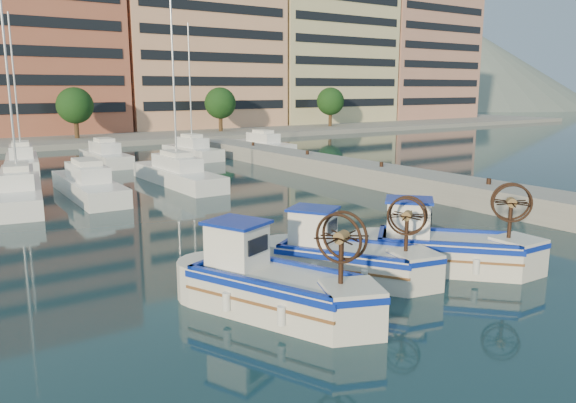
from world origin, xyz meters
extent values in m
plane|color=#1A3944|center=(0.00, 0.00, 0.00)|extent=(300.00, 300.00, 0.00)
cube|color=gray|center=(13.00, 8.00, 0.60)|extent=(3.00, 60.00, 1.20)
cube|color=gray|center=(0.00, 67.00, 0.30)|extent=(180.00, 40.00, 0.60)
cube|color=#A55740|center=(1.00, 65.00, 13.10)|extent=(22.00, 14.00, 25.00)
cube|color=black|center=(1.00, 58.00, 13.10)|extent=(20.24, 0.12, 22.50)
cube|color=#E1A27D|center=(24.00, 65.00, 11.60)|extent=(23.00, 14.00, 22.00)
cube|color=black|center=(24.00, 58.00, 11.60)|extent=(21.16, 0.12, 19.80)
cube|color=beige|center=(47.00, 65.00, 12.60)|extent=(22.00, 14.00, 24.00)
cube|color=black|center=(47.00, 58.00, 12.60)|extent=(20.24, 0.12, 21.60)
cube|color=tan|center=(69.00, 65.00, 12.10)|extent=(21.00, 14.00, 23.00)
cube|color=black|center=(69.00, 58.00, 12.10)|extent=(19.32, 0.12, 20.70)
cylinder|color=#3F2B19|center=(4.00, 53.50, 1.50)|extent=(0.50, 0.50, 3.00)
sphere|color=#1A4217|center=(4.00, 53.50, 4.20)|extent=(4.00, 4.00, 4.00)
cylinder|color=#3F2B19|center=(22.00, 53.50, 1.50)|extent=(0.50, 0.50, 3.00)
sphere|color=#1A4217|center=(22.00, 53.50, 4.20)|extent=(4.00, 4.00, 4.00)
cylinder|color=#3F2B19|center=(40.00, 53.50, 1.50)|extent=(0.50, 0.50, 3.00)
sphere|color=#1A4217|center=(40.00, 53.50, 4.20)|extent=(4.00, 4.00, 4.00)
cone|color=slate|center=(140.00, 110.00, 0.00)|extent=(160.00, 160.00, 50.00)
cube|color=white|center=(-7.08, 20.69, 0.50)|extent=(3.83, 10.36, 1.00)
cylinder|color=silver|center=(-7.08, 20.69, 6.00)|extent=(0.12, 0.12, 11.00)
cube|color=white|center=(-3.48, 20.52, 0.50)|extent=(2.42, 9.33, 1.00)
cube|color=white|center=(2.38, 21.58, 0.50)|extent=(2.33, 10.02, 1.00)
cylinder|color=silver|center=(2.38, 21.58, 6.00)|extent=(0.12, 0.12, 11.00)
cube|color=white|center=(-4.73, 34.46, 0.50)|extent=(3.46, 8.66, 1.00)
cylinder|color=silver|center=(-4.73, 34.46, 6.00)|extent=(0.12, 0.12, 11.00)
cube|color=white|center=(1.37, 33.82, 0.50)|extent=(2.22, 7.81, 1.00)
cube|color=white|center=(8.93, 33.67, 0.50)|extent=(2.78, 7.49, 1.00)
cylinder|color=silver|center=(8.93, 33.67, 6.00)|extent=(0.12, 0.12, 11.00)
cube|color=white|center=(16.68, 34.33, 0.50)|extent=(2.63, 7.96, 1.00)
cube|color=silver|center=(-3.82, 0.26, 0.58)|extent=(3.62, 5.01, 1.15)
cube|color=#0B2399|center=(-3.82, 0.26, 1.01)|extent=(3.73, 5.16, 0.18)
cube|color=blue|center=(-3.82, 0.26, 0.94)|extent=(3.04, 4.41, 0.07)
cube|color=white|center=(-4.34, 1.47, 1.75)|extent=(1.67, 1.78, 1.20)
cube|color=#0B2399|center=(-4.34, 1.47, 2.41)|extent=(1.88, 2.00, 0.09)
cylinder|color=#331E14|center=(-3.05, -1.55, 1.79)|extent=(0.13, 0.13, 1.27)
cylinder|color=brown|center=(-3.05, -1.55, 2.46)|extent=(0.44, 0.42, 0.31)
torus|color=#331E14|center=(-3.20, -1.61, 2.46)|extent=(0.57, 1.21, 1.28)
torus|color=#331E14|center=(-2.90, -1.49, 2.46)|extent=(0.57, 1.21, 1.28)
cube|color=silver|center=(-0.37, 1.33, 0.53)|extent=(3.85, 4.58, 1.07)
cube|color=#0B2399|center=(-0.37, 1.33, 0.94)|extent=(3.96, 4.72, 0.16)
cube|color=blue|center=(-0.37, 1.33, 0.88)|extent=(3.28, 4.00, 0.06)
cube|color=white|center=(-1.03, 2.35, 1.63)|extent=(1.66, 1.72, 1.12)
cube|color=#0B2399|center=(-1.03, 2.35, 2.24)|extent=(1.87, 1.93, 0.08)
cylinder|color=#331E14|center=(0.62, -0.21, 1.66)|extent=(0.12, 0.12, 1.18)
cylinder|color=brown|center=(0.62, -0.21, 2.29)|extent=(0.43, 0.42, 0.28)
torus|color=#331E14|center=(0.50, -0.29, 2.29)|extent=(0.70, 1.04, 1.19)
torus|color=#331E14|center=(0.75, -0.13, 2.29)|extent=(0.70, 1.04, 1.19)
cube|color=silver|center=(3.02, 0.21, 0.57)|extent=(4.55, 4.63, 1.14)
cube|color=#0B2399|center=(3.02, 0.21, 1.00)|extent=(4.69, 4.76, 0.17)
cube|color=blue|center=(3.02, 0.21, 0.93)|extent=(3.93, 4.00, 0.06)
cube|color=white|center=(2.12, 1.15, 1.73)|extent=(1.83, 1.84, 1.19)
cube|color=#0B2399|center=(2.12, 1.15, 2.38)|extent=(2.06, 2.07, 0.09)
cylinder|color=#331E14|center=(4.36, -1.19, 1.76)|extent=(0.13, 0.13, 1.26)
cylinder|color=brown|center=(4.36, -1.19, 2.43)|extent=(0.46, 0.46, 0.30)
torus|color=#331E14|center=(4.25, -1.30, 2.43)|extent=(0.93, 0.97, 1.27)
torus|color=#331E14|center=(4.48, -1.08, 2.43)|extent=(0.93, 0.97, 1.27)
camera|label=1|loc=(-11.65, -11.92, 6.08)|focal=35.00mm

